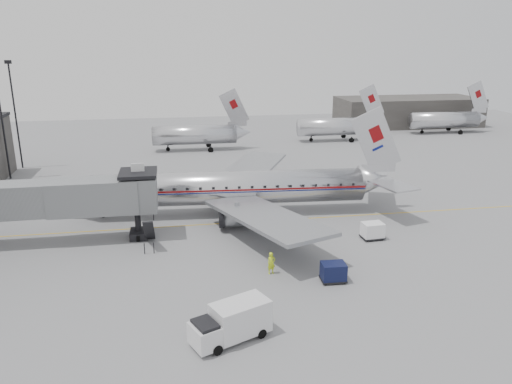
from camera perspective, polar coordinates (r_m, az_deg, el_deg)
ground at (r=45.59m, az=-1.66°, el=-6.15°), size 160.00×160.00×0.00m
hangar at (r=114.48m, az=16.92°, el=8.80°), size 30.00×12.00×6.00m
apron_line at (r=51.54m, az=0.70°, el=-3.34°), size 60.00×0.15×0.01m
jet_bridge at (r=48.47m, az=-22.26°, el=-0.77°), size 21.00×6.20×7.10m
distant_aircraft_near at (r=84.98m, az=-6.92°, el=6.59°), size 16.39×3.20×10.26m
distant_aircraft_mid at (r=93.75m, az=9.15°, el=7.47°), size 16.39×3.20×10.26m
distant_aircraft_far at (r=107.33m, az=20.80°, el=7.78°), size 16.39×3.20×10.26m
airliner at (r=53.07m, az=-2.29°, el=0.50°), size 35.83×33.11×11.33m
service_van at (r=31.84m, az=-2.82°, el=-14.59°), size 5.39×3.80×2.37m
baggage_cart_navy at (r=39.34m, az=8.83°, el=-9.00°), size 1.98×1.54×1.51m
baggage_cart_white at (r=48.03m, az=13.18°, el=-4.30°), size 2.10×1.65×1.57m
ramp_worker at (r=40.06m, az=1.77°, el=-8.13°), size 0.75×0.59×1.82m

